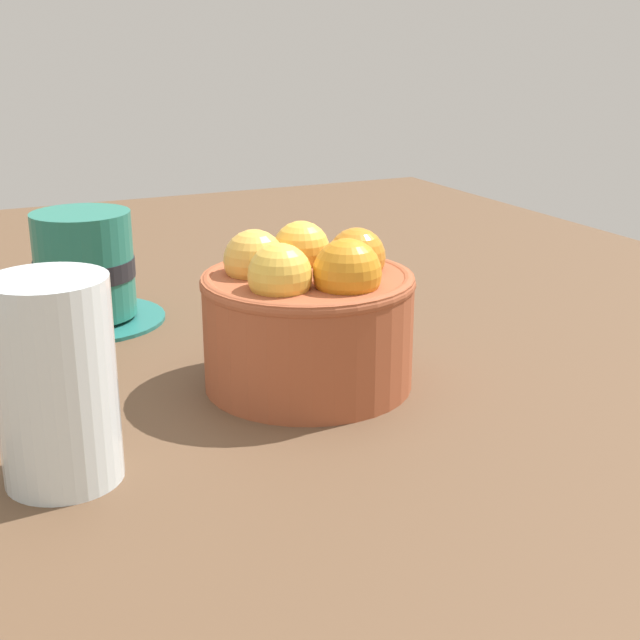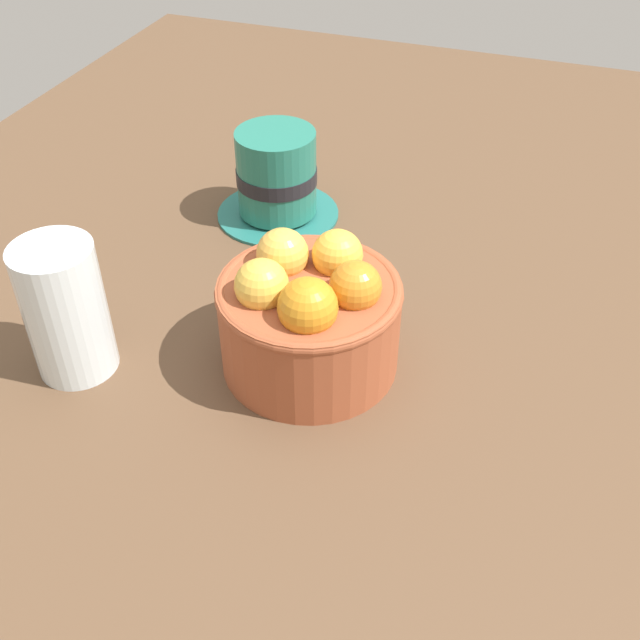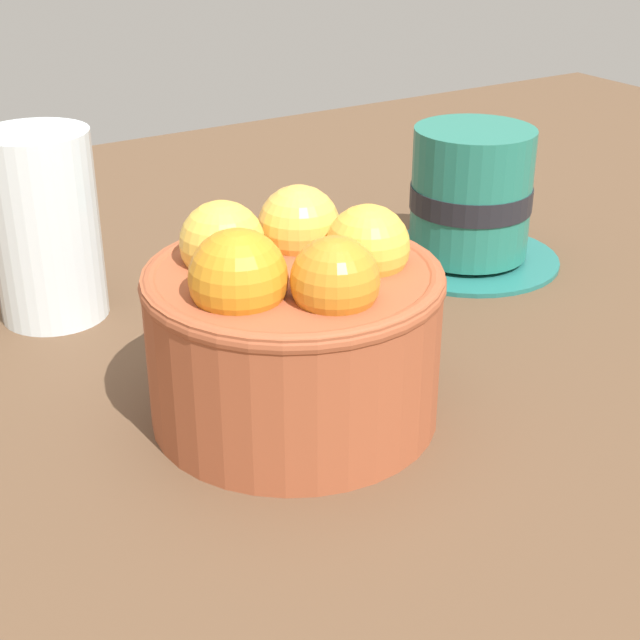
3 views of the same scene
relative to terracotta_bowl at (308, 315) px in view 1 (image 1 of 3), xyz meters
The scene contains 4 objects.
ground_plane 7.26cm from the terracotta_bowl, 12.69° to the right, with size 142.32×101.68×4.83cm, color brown.
terracotta_bowl is the anchor object (origin of this frame).
coffee_cup 22.28cm from the terracotta_bowl, 28.34° to the left, with size 12.22×12.22×8.96cm.
water_glass 18.13cm from the terracotta_bowl, 110.33° to the left, with size 6.13×6.13×10.97cm, color silver.
Camera 1 is at (-49.51, 22.61, 22.54)cm, focal length 49.38 mm.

